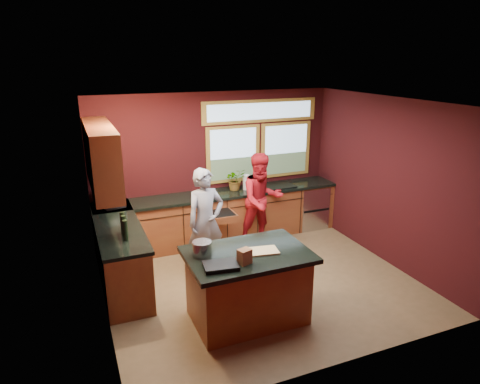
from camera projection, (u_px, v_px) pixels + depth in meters
floor at (260, 282)px, 6.54m from camera, size 4.50×4.50×0.00m
room_shell at (214, 166)px, 6.06m from camera, size 4.52×4.02×2.71m
back_counter at (232, 215)px, 7.96m from camera, size 4.50×0.64×0.93m
left_counter at (119, 253)px, 6.44m from camera, size 0.64×2.30×0.93m
island at (248, 285)px, 5.49m from camera, size 1.55×1.05×0.95m
person_grey at (206, 221)px, 6.63m from camera, size 0.68×0.51×1.69m
person_red at (262, 200)px, 7.60m from camera, size 0.83×0.66×1.70m
microwave at (111, 198)px, 7.02m from camera, size 0.43×0.55×0.27m
potted_plant at (235, 179)px, 7.84m from camera, size 0.36×0.31×0.40m
paper_towel at (246, 182)px, 7.89m from camera, size 0.12×0.12×0.28m
cutting_board at (264, 251)px, 5.38m from camera, size 0.39×0.31×0.02m
stock_pot at (202, 248)px, 5.26m from camera, size 0.24×0.24×0.18m
paper_bag at (245, 256)px, 5.05m from camera, size 0.18×0.16×0.18m
black_tray at (221, 266)px, 4.96m from camera, size 0.44×0.33×0.05m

